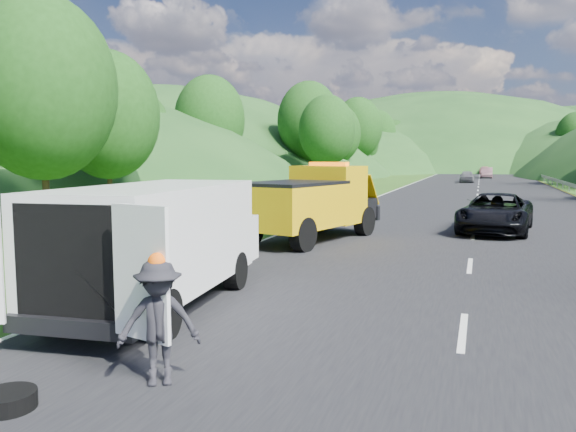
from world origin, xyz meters
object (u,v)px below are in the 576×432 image
at_px(spare_tire, 9,410).
at_px(passing_suv, 495,233).
at_px(tow_truck, 312,202).
at_px(woman, 225,272).
at_px(suitcase, 142,257).
at_px(white_van, 160,239).
at_px(worker, 160,385).
at_px(child, 226,282).

bearing_deg(spare_tire, passing_suv, 72.69).
relative_size(spare_tire, passing_suv, 0.12).
distance_m(tow_truck, spare_tire, 13.91).
xyz_separation_m(woman, suitcase, (-2.27, -0.29, 0.29)).
bearing_deg(passing_suv, white_van, -108.30).
distance_m(worker, spare_tire, 1.74).
xyz_separation_m(child, spare_tire, (0.48, -6.86, 0.00)).
xyz_separation_m(tow_truck, passing_suv, (6.12, 4.27, -1.33)).
height_order(white_van, woman, white_van).
xyz_separation_m(white_van, worker, (2.01, -3.31, -1.34)).
distance_m(white_van, woman, 3.73).
relative_size(woman, spare_tire, 2.62).
relative_size(worker, passing_suv, 0.30).
relative_size(child, passing_suv, 0.20).
height_order(tow_truck, passing_suv, tow_truck).
bearing_deg(spare_tire, white_van, 99.49).
distance_m(woman, spare_tire, 8.04).
height_order(suitcase, spare_tire, suitcase).
distance_m(woman, passing_suv, 12.14).
height_order(tow_truck, woman, tow_truck).
xyz_separation_m(worker, suitcase, (-4.57, 6.49, 0.29)).
relative_size(white_van, worker, 4.30).
bearing_deg(white_van, tow_truck, 82.76).
xyz_separation_m(white_van, spare_tire, (0.75, -4.50, -1.34)).
bearing_deg(child, passing_suv, 106.16).
xyz_separation_m(worker, passing_suv, (4.38, 16.91, 0.00)).
xyz_separation_m(tow_truck, suitcase, (-2.83, -6.15, -1.05)).
relative_size(woman, worker, 1.03).
bearing_deg(spare_tire, woman, 97.43).
bearing_deg(white_van, passing_suv, 59.26).
bearing_deg(passing_suv, suitcase, -123.79).
height_order(white_van, suitcase, white_van).
distance_m(white_van, suitcase, 4.22).
height_order(tow_truck, worker, tow_truck).
xyz_separation_m(woman, worker, (2.30, -6.77, 0.00)).
distance_m(woman, worker, 7.15).
relative_size(white_van, passing_suv, 1.28).
bearing_deg(worker, spare_tire, -165.94).
bearing_deg(worker, suitcase, 95.83).
relative_size(tow_truck, spare_tire, 10.67).
relative_size(tow_truck, white_van, 0.97).
relative_size(child, worker, 0.67).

